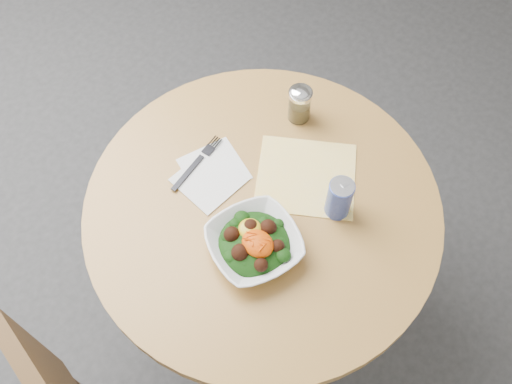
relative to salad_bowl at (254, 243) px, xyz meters
The scene contains 8 objects.
ground 0.79m from the salad_bowl, 118.74° to the left, with size 6.00×6.00×0.00m, color #2A2B2D.
table 0.26m from the salad_bowl, 118.74° to the left, with size 0.90×0.90×0.75m.
cloth_napkin 0.24m from the salad_bowl, 95.20° to the left, with size 0.25×0.23×0.00m, color yellow.
paper_napkins 0.24m from the salad_bowl, 156.35° to the left, with size 0.19×0.21×0.00m.
salad_bowl is the anchor object (origin of this frame).
fork 0.29m from the salad_bowl, 159.36° to the left, with size 0.03×0.20×0.00m.
spice_shaker 0.41m from the salad_bowl, 111.60° to the left, with size 0.06×0.06×0.11m.
beverage_can 0.23m from the salad_bowl, 65.77° to the left, with size 0.06×0.06×0.12m.
Camera 1 is at (0.42, -0.55, 2.00)m, focal length 40.00 mm.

